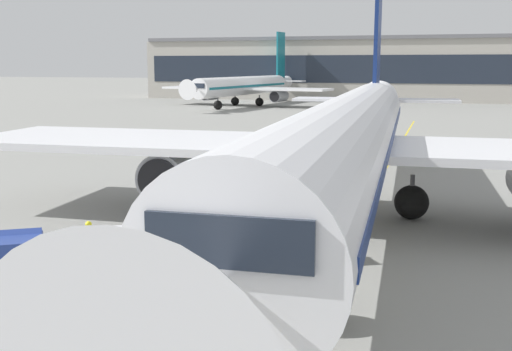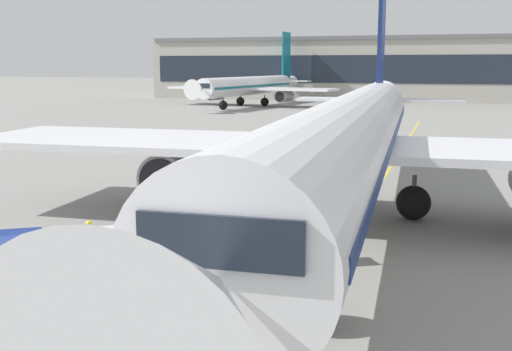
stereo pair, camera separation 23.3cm
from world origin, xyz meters
The scene contains 12 objects.
parked_airplane centered at (4.03, 16.65, 3.93)m, with size 37.80×47.77×16.14m.
belt_loader centered at (-0.30, 8.05, 0.89)m, with size 4.95×4.09×3.19m.
baggage_cart_lead centered at (-2.55, 5.41, 1.00)m, with size 2.73×2.42×1.91m.
baggage_cart_second centered at (-4.99, 4.32, 1.00)m, with size 2.73×2.42×1.91m.
ground_crew_by_loader centered at (-3.83, 7.03, 1.00)m, with size 0.56×0.30×1.74m.
ground_crew_by_carts centered at (0.26, 5.34, 1.00)m, with size 0.28×0.57×1.74m.
ground_crew_marshaller centered at (-1.75, 7.19, 1.00)m, with size 0.40×0.51×1.74m.
ground_crew_wingwalker centered at (-1.41, 5.30, 1.00)m, with size 0.43×0.46×1.74m.
safety_cone_engine_keepout centered at (-3.96, 15.70, 0.36)m, with size 0.66×0.66×0.74m.
apron_guidance_line_lead_in centered at (4.30, 15.77, 0.00)m, with size 0.20×110.00×0.01m.
terminal_building centered at (0.61, 119.23, 6.32)m, with size 109.49×15.95×12.74m.
distant_airplane centered at (-25.73, 92.58, 3.47)m, with size 31.23×39.27×13.48m.
Camera 1 is at (8.10, -11.61, 7.23)m, focal length 43.42 mm.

